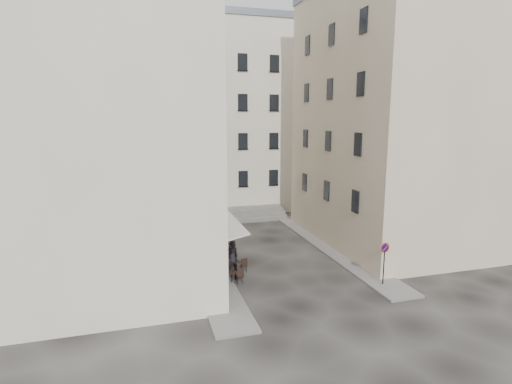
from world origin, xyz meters
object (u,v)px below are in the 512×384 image
object	(u,v)px
no_parking_sign	(384,256)
bistro_table_a	(232,276)
pedestrian	(232,257)
bistro_table_b	(236,265)

from	to	relation	value
no_parking_sign	bistro_table_a	size ratio (longest dim) A/B	1.95
no_parking_sign	pedestrian	distance (m)	8.58
no_parking_sign	pedestrian	world-z (taller)	no_parking_sign
pedestrian	bistro_table_b	bearing A→B (deg)	170.56
bistro_table_b	bistro_table_a	bearing A→B (deg)	-112.18
no_parking_sign	bistro_table_b	distance (m)	8.43
no_parking_sign	bistro_table_b	bearing A→B (deg)	148.05
no_parking_sign	pedestrian	xyz separation A→B (m)	(-7.49, 4.12, -0.77)
bistro_table_b	pedestrian	world-z (taller)	pedestrian
no_parking_sign	bistro_table_b	world-z (taller)	no_parking_sign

